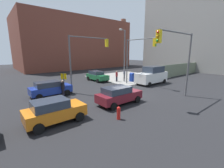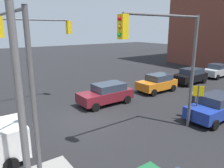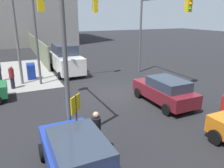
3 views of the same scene
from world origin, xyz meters
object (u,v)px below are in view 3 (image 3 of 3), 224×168
object	(u,v)px
traffic_signal_ne_corner	(61,23)
fire_hydrant	(224,102)
pedestrian_crossing	(96,132)
van_white_delivery	(66,59)
traffic_signal_nw_corner	(53,27)
pedestrian_walking_north	(12,77)
coupe_maroon	(165,90)
mailbox_blue	(31,70)
traffic_signal_se_corner	(157,22)
coupe_blue	(77,157)
street_lamp_corner	(18,22)

from	to	relation	value
traffic_signal_ne_corner	fire_hydrant	world-z (taller)	traffic_signal_ne_corner
fire_hydrant	pedestrian_crossing	world-z (taller)	pedestrian_crossing
van_white_delivery	traffic_signal_nw_corner	bearing A→B (deg)	164.15
traffic_signal_ne_corner	pedestrian_walking_north	size ratio (longest dim) A/B	3.73
coupe_maroon	mailbox_blue	bearing A→B (deg)	36.95
traffic_signal_nw_corner	van_white_delivery	xyz separation A→B (m)	(9.51, -2.70, -3.35)
traffic_signal_se_corner	mailbox_blue	xyz separation A→B (m)	(4.02, 9.50, -3.90)
traffic_signal_nw_corner	traffic_signal_ne_corner	size ratio (longest dim) A/B	1.00
mailbox_blue	van_white_delivery	distance (m)	3.37
mailbox_blue	fire_hydrant	size ratio (longest dim) A/B	1.52
mailbox_blue	pedestrian_crossing	size ratio (longest dim) A/B	0.80
coupe_blue	pedestrian_walking_north	distance (m)	11.14
coupe_maroon	van_white_delivery	xyz separation A→B (m)	(9.91, 3.56, 0.44)
mailbox_blue	van_white_delivery	world-z (taller)	van_white_delivery
traffic_signal_ne_corner	fire_hydrant	size ratio (longest dim) A/B	6.91
traffic_signal_nw_corner	street_lamp_corner	xyz separation A→B (m)	(7.28, 1.11, 0.07)
mailbox_blue	van_white_delivery	bearing A→B (deg)	-74.00
traffic_signal_ne_corner	fire_hydrant	xyz separation A→B (m)	(-9.50, -6.79, -4.12)
traffic_signal_ne_corner	fire_hydrant	bearing A→B (deg)	-144.43
coupe_maroon	pedestrian_walking_north	distance (m)	10.83
coupe_blue	pedestrian_crossing	distance (m)	1.46
traffic_signal_se_corner	pedestrian_walking_north	distance (m)	11.80
coupe_maroon	pedestrian_crossing	world-z (taller)	pedestrian_crossing
traffic_signal_nw_corner	coupe_maroon	world-z (taller)	traffic_signal_nw_corner
van_white_delivery	mailbox_blue	bearing A→B (deg)	106.00
street_lamp_corner	van_white_delivery	bearing A→B (deg)	-59.61
traffic_signal_nw_corner	coupe_maroon	bearing A→B (deg)	-93.67
coupe_blue	traffic_signal_ne_corner	bearing A→B (deg)	-11.26
traffic_signal_nw_corner	traffic_signal_ne_corner	world-z (taller)	same
mailbox_blue	street_lamp_corner	bearing A→B (deg)	155.21
coupe_maroon	pedestrian_walking_north	world-z (taller)	pedestrian_walking_north
mailbox_blue	coupe_blue	world-z (taller)	coupe_blue
coupe_blue	van_white_delivery	world-z (taller)	van_white_delivery
traffic_signal_se_corner	pedestrian_crossing	xyz separation A→B (m)	(-7.98, 8.30, -3.73)
traffic_signal_ne_corner	coupe_maroon	distance (m)	9.29
fire_hydrant	coupe_blue	xyz separation A→B (m)	(-1.82, 9.05, 0.36)
traffic_signal_se_corner	coupe_blue	size ratio (longest dim) A/B	1.55
fire_hydrant	pedestrian_crossing	bearing A→B (deg)	95.71
coupe_blue	van_white_delivery	size ratio (longest dim) A/B	0.78
street_lamp_corner	fire_hydrant	bearing A→B (deg)	-135.23
traffic_signal_nw_corner	pedestrian_walking_north	size ratio (longest dim) A/B	3.73
fire_hydrant	coupe_maroon	bearing A→B (deg)	47.83
street_lamp_corner	pedestrian_crossing	bearing A→B (deg)	-170.40
traffic_signal_nw_corner	traffic_signal_se_corner	distance (m)	10.10
van_white_delivery	coupe_blue	bearing A→B (deg)	167.67
street_lamp_corner	mailbox_blue	size ratio (longest dim) A/B	5.59
traffic_signal_ne_corner	coupe_blue	distance (m)	12.14
mailbox_blue	pedestrian_crossing	distance (m)	12.06
street_lamp_corner	coupe_maroon	size ratio (longest dim) A/B	1.85
coupe_blue	pedestrian_walking_north	size ratio (longest dim) A/B	2.41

